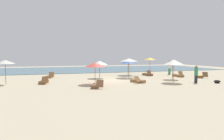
# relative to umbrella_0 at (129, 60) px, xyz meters

# --- Properties ---
(ground_plane) EXTENTS (60.00, 60.00, 0.00)m
(ground_plane) POSITION_rel_umbrella_0_xyz_m (-2.78, -2.27, -2.12)
(ground_plane) COLOR #BCAD8E
(ocean_water) EXTENTS (48.00, 16.00, 0.06)m
(ocean_water) POSITION_rel_umbrella_0_xyz_m (-2.78, 14.73, -2.09)
(ocean_water) COLOR slate
(ocean_water) RESTS_ON ground_plane
(umbrella_0) EXTENTS (2.13, 2.13, 2.30)m
(umbrella_0) POSITION_rel_umbrella_0_xyz_m (0.00, 0.00, 0.00)
(umbrella_0) COLOR brown
(umbrella_0) RESTS_ON ground_plane
(umbrella_1) EXTENTS (1.71, 1.71, 2.34)m
(umbrella_1) POSITION_rel_umbrella_0_xyz_m (4.36, 3.14, 0.05)
(umbrella_1) COLOR olive
(umbrella_1) RESTS_ON ground_plane
(umbrella_2) EXTENTS (1.99, 1.99, 2.01)m
(umbrella_2) POSITION_rel_umbrella_0_xyz_m (-4.97, -4.16, -0.31)
(umbrella_2) COLOR olive
(umbrella_2) RESTS_ON ground_plane
(umbrella_3) EXTENTS (1.95, 1.95, 2.26)m
(umbrella_3) POSITION_rel_umbrella_0_xyz_m (2.68, -5.30, -0.11)
(umbrella_3) COLOR olive
(umbrella_3) RESTS_ON ground_plane
(umbrella_4) EXTENTS (1.73, 1.73, 2.24)m
(umbrella_4) POSITION_rel_umbrella_0_xyz_m (-12.95, -2.08, -0.05)
(umbrella_4) COLOR brown
(umbrella_4) RESTS_ON ground_plane
(umbrella_5) EXTENTS (1.92, 1.92, 2.01)m
(umbrella_5) POSITION_rel_umbrella_0_xyz_m (-3.52, 0.40, -0.32)
(umbrella_5) COLOR brown
(umbrella_5) RESTS_ON ground_plane
(umbrella_6) EXTENTS (1.71, 1.71, 2.17)m
(umbrella_6) POSITION_rel_umbrella_0_xyz_m (4.07, -2.97, -0.19)
(umbrella_6) COLOR brown
(umbrella_6) RESTS_ON ground_plane
(umbrella_7) EXTENTS (2.11, 2.11, 2.03)m
(umbrella_7) POSITION_rel_umbrella_0_xyz_m (0.86, 2.55, -0.30)
(umbrella_7) COLOR olive
(umbrella_7) RESTS_ON ground_plane
(lounger_0) EXTENTS (0.91, 1.73, 0.74)m
(lounger_0) POSITION_rel_umbrella_0_xyz_m (3.16, 1.31, -1.94)
(lounger_0) COLOR brown
(lounger_0) RESTS_ON ground_plane
(lounger_1) EXTENTS (0.82, 1.71, 0.74)m
(lounger_1) POSITION_rel_umbrella_0_xyz_m (6.21, -0.99, -1.94)
(lounger_1) COLOR olive
(lounger_1) RESTS_ON ground_plane
(lounger_2) EXTENTS (1.30, 1.76, 0.70)m
(lounger_2) POSITION_rel_umbrella_0_xyz_m (-0.76, -4.43, -1.95)
(lounger_2) COLOR olive
(lounger_2) RESTS_ON ground_plane
(lounger_3) EXTENTS (1.28, 1.75, 0.72)m
(lounger_3) POSITION_rel_umbrella_0_xyz_m (8.06, -2.57, -1.94)
(lounger_3) COLOR brown
(lounger_3) RESTS_ON ground_plane
(lounger_4) EXTENTS (1.07, 1.78, 0.70)m
(lounger_4) POSITION_rel_umbrella_0_xyz_m (-5.32, -6.33, -1.95)
(lounger_4) COLOR brown
(lounger_4) RESTS_ON ground_plane
(lounger_5) EXTENTS (0.91, 1.75, 0.72)m
(lounger_5) POSITION_rel_umbrella_0_xyz_m (-9.60, -2.57, -1.94)
(lounger_5) COLOR brown
(lounger_5) RESTS_ON ground_plane
(lounger_6) EXTENTS (1.02, 1.75, 0.73)m
(lounger_6) POSITION_rel_umbrella_0_xyz_m (-9.15, 2.28, -1.94)
(lounger_6) COLOR olive
(lounger_6) RESTS_ON ground_plane
(person_0) EXTENTS (0.50, 0.50, 1.96)m
(person_0) POSITION_rel_umbrella_0_xyz_m (6.75, 1.89, -1.12)
(person_0) COLOR #338C59
(person_0) RESTS_ON ground_plane
(person_1) EXTENTS (0.35, 0.35, 1.70)m
(person_1) POSITION_rel_umbrella_0_xyz_m (4.56, -6.21, -1.26)
(person_1) COLOR #26262D
(person_1) RESTS_ON ground_plane
(dog) EXTENTS (0.63, 0.62, 0.32)m
(dog) POSITION_rel_umbrella_0_xyz_m (6.37, -6.96, -1.95)
(dog) COLOR black
(dog) RESTS_ON ground_plane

